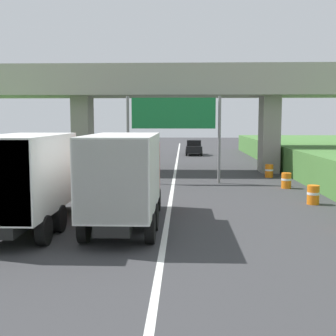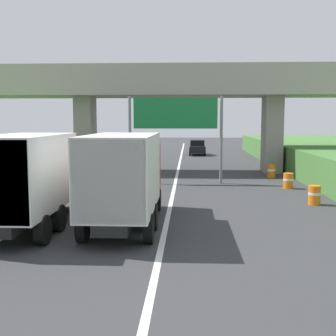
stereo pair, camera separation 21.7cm
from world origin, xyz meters
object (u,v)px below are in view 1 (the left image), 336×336
truck_red (126,175)px  overhead_highway_sign (173,119)px  construction_barrel_3 (313,195)px  car_black (194,147)px  construction_barrel_4 (286,180)px  construction_barrel_5 (269,171)px  truck_yellow (34,175)px

truck_red → overhead_highway_sign: bearing=82.4°
construction_barrel_3 → car_black: bearing=99.7°
overhead_highway_sign → construction_barrel_4: overhead_highway_sign is taller
truck_red → construction_barrel_3: bearing=28.5°
car_black → construction_barrel_4: size_ratio=4.56×
overhead_highway_sign → car_black: bearing=85.4°
truck_red → construction_barrel_5: bearing=60.2°
construction_barrel_4 → construction_barrel_5: 4.80m
truck_yellow → overhead_highway_sign: bearing=67.2°
car_black → overhead_highway_sign: bearing=-94.6°
truck_red → car_black: 33.43m
car_black → truck_yellow: bearing=-101.2°
overhead_highway_sign → truck_yellow: 12.63m
construction_barrel_5 → truck_yellow: bearing=-128.3°
overhead_highway_sign → truck_red: overhead_highway_sign is taller
overhead_highway_sign → construction_barrel_5: bearing=24.1°
overhead_highway_sign → truck_red: bearing=-97.6°
construction_barrel_5 → overhead_highway_sign: bearing=-155.9°
truck_yellow → construction_barrel_4: size_ratio=8.11×
truck_red → construction_barrel_3: (8.23, 4.48, -1.47)m
construction_barrel_4 → construction_barrel_5: (-0.05, 4.80, 0.00)m
overhead_highway_sign → construction_barrel_3: 10.13m
truck_yellow → construction_barrel_4: (11.44, 9.61, -1.47)m
truck_yellow → construction_barrel_3: truck_yellow is taller
overhead_highway_sign → construction_barrel_4: 7.73m
construction_barrel_3 → construction_barrel_5: same height
car_black → construction_barrel_3: (4.93, -28.78, -0.40)m
truck_yellow → construction_barrel_3: 12.61m
overhead_highway_sign → car_black: 22.39m
construction_barrel_4 → construction_barrel_5: size_ratio=1.00×
construction_barrel_3 → overhead_highway_sign: bearing=135.2°
construction_barrel_3 → truck_yellow: bearing=-157.4°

